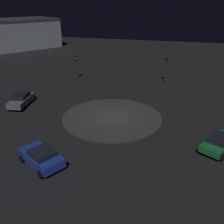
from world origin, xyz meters
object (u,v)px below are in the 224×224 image
at_px(car_grey, 21,99).
at_px(traffic_light_south, 166,65).
at_px(traffic_light_southeast, 76,63).
at_px(car_green, 220,142).
at_px(car_blue, 41,157).

distance_m(car_grey, traffic_light_south, 21.13).
bearing_deg(traffic_light_southeast, car_green, 14.14).
bearing_deg(car_green, car_blue, -36.78).
distance_m(car_green, traffic_light_southeast, 25.51).
bearing_deg(car_grey, traffic_light_south, -58.03).
xyz_separation_m(car_green, traffic_light_southeast, (19.90, -15.83, 2.08)).
xyz_separation_m(car_green, traffic_light_south, (6.24, -17.93, 2.06)).
bearing_deg(car_green, car_grey, -71.53).
height_order(car_grey, car_blue, car_grey).
bearing_deg(traffic_light_southeast, traffic_light_south, 61.40).
distance_m(car_grey, car_green, 22.42).
relative_size(car_grey, traffic_light_southeast, 1.16).
xyz_separation_m(car_green, car_blue, (13.47, 6.09, 0.02)).
distance_m(car_green, traffic_light_south, 19.10).
relative_size(car_blue, traffic_light_southeast, 1.10).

